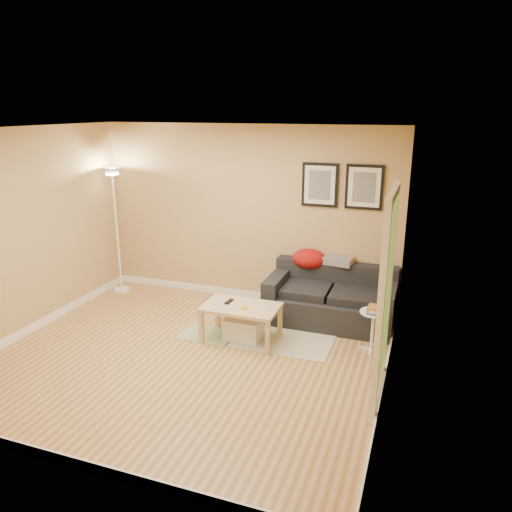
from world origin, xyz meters
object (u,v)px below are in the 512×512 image
sofa (331,296)px  book_stack (375,309)px  side_table (372,331)px  floor_lamp (117,234)px  coffee_table (241,323)px  storage_bin (243,328)px

sofa → book_stack: (0.65, -0.67, 0.16)m
side_table → floor_lamp: (-4.02, 0.71, 0.68)m
sofa → side_table: (0.64, -0.65, -0.12)m
coffee_table → side_table: bearing=22.7°
floor_lamp → side_table: bearing=-10.1°
book_stack → side_table: bearing=108.3°
book_stack → floor_lamp: floor_lamp is taller
storage_bin → book_stack: bearing=8.0°
coffee_table → floor_lamp: (-2.44, 0.99, 0.70)m
book_stack → floor_lamp: size_ratio=0.11×
storage_bin → side_table: side_table is taller
storage_bin → side_table: size_ratio=0.93×
sofa → book_stack: 0.95m
floor_lamp → sofa: bearing=-1.1°
storage_bin → side_table: 1.59m
coffee_table → sofa: bearing=57.4°
side_table → floor_lamp: floor_lamp is taller
coffee_table → floor_lamp: bearing=170.6°
coffee_table → side_table: side_table is taller
sofa → coffee_table: 1.33m
book_stack → sofa: bearing=114.6°
storage_bin → sofa: bearing=43.9°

